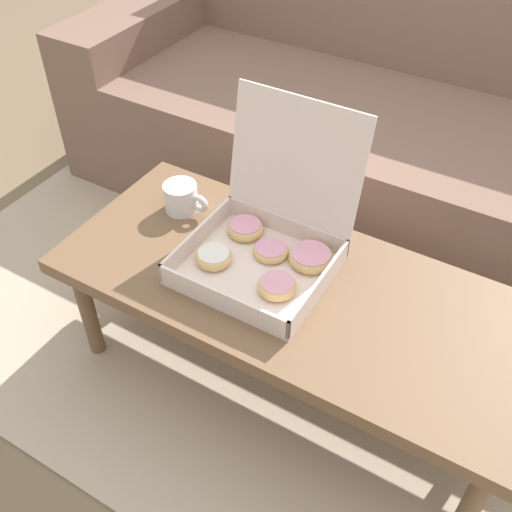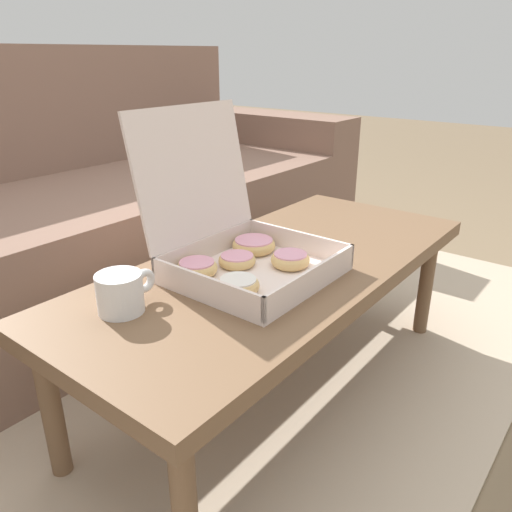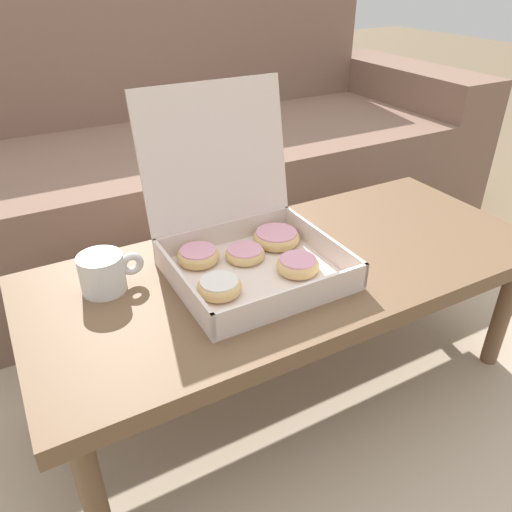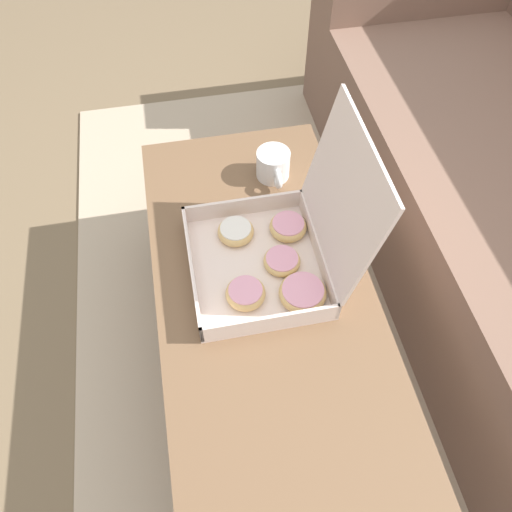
{
  "view_description": "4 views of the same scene",
  "coord_description": "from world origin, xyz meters",
  "px_view_note": "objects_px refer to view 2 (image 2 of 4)",
  "views": [
    {
      "loc": [
        0.44,
        -0.99,
        1.41
      ],
      "look_at": [
        -0.1,
        -0.08,
        0.44
      ],
      "focal_mm": 42.0,
      "sensor_mm": 36.0,
      "label": 1
    },
    {
      "loc": [
        -0.93,
        -0.73,
        0.87
      ],
      "look_at": [
        -0.1,
        -0.08,
        0.44
      ],
      "focal_mm": 35.0,
      "sensor_mm": 36.0,
      "label": 2
    },
    {
      "loc": [
        -0.54,
        -0.88,
        0.98
      ],
      "look_at": [
        -0.1,
        -0.08,
        0.44
      ],
      "focal_mm": 35.0,
      "sensor_mm": 36.0,
      "label": 3
    },
    {
      "loc": [
        0.56,
        -0.21,
        1.4
      ],
      "look_at": [
        -0.1,
        -0.08,
        0.44
      ],
      "focal_mm": 35.0,
      "sensor_mm": 36.0,
      "label": 4
    }
  ],
  "objects_px": {
    "coffee_table": "(279,275)",
    "coffee_mug": "(121,292)",
    "couch": "(74,222)",
    "pastry_box": "(238,245)"
  },
  "relations": [
    {
      "from": "coffee_table",
      "to": "coffee_mug",
      "type": "height_order",
      "value": "coffee_mug"
    },
    {
      "from": "coffee_mug",
      "to": "couch",
      "type": "bearing_deg",
      "value": 63.46
    },
    {
      "from": "couch",
      "to": "coffee_mug",
      "type": "xyz_separation_m",
      "value": [
        -0.4,
        -0.8,
        0.12
      ]
    },
    {
      "from": "couch",
      "to": "coffee_table",
      "type": "distance_m",
      "value": 0.9
    },
    {
      "from": "couch",
      "to": "pastry_box",
      "type": "relative_size",
      "value": 6.48
    },
    {
      "from": "couch",
      "to": "coffee_table",
      "type": "bearing_deg",
      "value": -90.0
    },
    {
      "from": "pastry_box",
      "to": "couch",
      "type": "bearing_deg",
      "value": 83.29
    },
    {
      "from": "coffee_table",
      "to": "couch",
      "type": "bearing_deg",
      "value": 90.0
    },
    {
      "from": "coffee_table",
      "to": "pastry_box",
      "type": "xyz_separation_m",
      "value": [
        -0.1,
        0.05,
        0.1
      ]
    },
    {
      "from": "coffee_table",
      "to": "pastry_box",
      "type": "distance_m",
      "value": 0.15
    }
  ]
}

